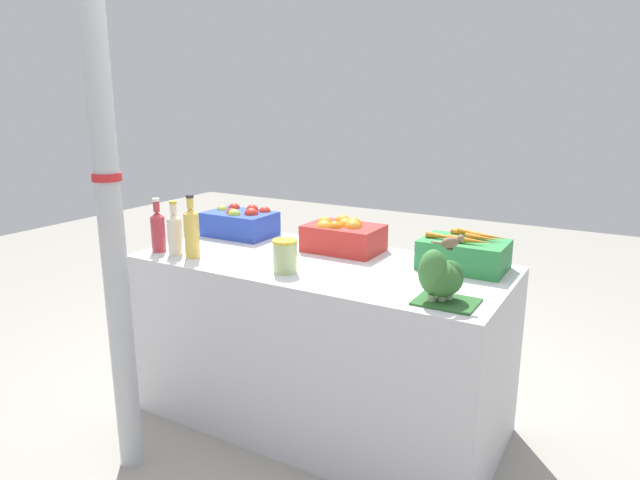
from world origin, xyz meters
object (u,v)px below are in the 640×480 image
object	(u,v)px
support_pole	(109,206)
juice_bottle_golden	(192,231)
orange_crate	(343,235)
juice_bottle_cloudy	(175,232)
sparrow_bird	(451,242)
broccoli_pile	(441,278)
apple_crate	(240,222)
carrot_crate	(464,253)
pickle_jar	(285,256)
juice_bottle_ruby	(158,230)

from	to	relation	value
support_pole	juice_bottle_golden	world-z (taller)	support_pole
orange_crate	juice_bottle_cloudy	world-z (taller)	juice_bottle_cloudy
juice_bottle_golden	sparrow_bird	xyz separation A→B (m)	(1.21, 0.01, 0.10)
orange_crate	broccoli_pile	xyz separation A→B (m)	(0.64, -0.45, 0.01)
support_pole	broccoli_pile	xyz separation A→B (m)	(1.17, 0.46, -0.23)
apple_crate	broccoli_pile	world-z (taller)	broccoli_pile
apple_crate	carrot_crate	bearing A→B (deg)	0.00
broccoli_pile	pickle_jar	xyz separation A→B (m)	(-0.69, 0.02, -0.02)
pickle_jar	juice_bottle_ruby	bearing A→B (deg)	-178.18
orange_crate	support_pole	bearing A→B (deg)	-120.48
carrot_crate	juice_bottle_cloudy	xyz separation A→B (m)	(-1.25, -0.45, 0.04)
orange_crate	broccoli_pile	world-z (taller)	broccoli_pile
carrot_crate	juice_bottle_cloudy	world-z (taller)	juice_bottle_cloudy
carrot_crate	pickle_jar	size ratio (longest dim) A/B	2.53
juice_bottle_ruby	juice_bottle_cloudy	xyz separation A→B (m)	(0.11, 0.00, 0.00)
juice_bottle_golden	orange_crate	bearing A→B (deg)	39.28
carrot_crate	sparrow_bird	size ratio (longest dim) A/B	3.17
support_pole	juice_bottle_cloudy	world-z (taller)	support_pole
juice_bottle_golden	sparrow_bird	distance (m)	1.22
juice_bottle_golden	broccoli_pile	bearing A→B (deg)	0.11
support_pole	sparrow_bird	xyz separation A→B (m)	(1.20, 0.47, -0.09)
apple_crate	orange_crate	world-z (taller)	orange_crate
support_pole	juice_bottle_ruby	distance (m)	0.56
support_pole	apple_crate	distance (m)	0.95
juice_bottle_cloudy	orange_crate	bearing A→B (deg)	34.43
juice_bottle_golden	juice_bottle_cloudy	bearing A→B (deg)	180.00
apple_crate	juice_bottle_golden	world-z (taller)	juice_bottle_golden
apple_crate	support_pole	bearing A→B (deg)	-84.40
broccoli_pile	juice_bottle_cloudy	xyz separation A→B (m)	(-1.29, -0.00, 0.01)
orange_crate	juice_bottle_cloudy	distance (m)	0.80
juice_bottle_cloudy	apple_crate	bearing A→B (deg)	85.86
juice_bottle_golden	support_pole	bearing A→B (deg)	-88.00
broccoli_pile	apple_crate	bearing A→B (deg)	160.32
apple_crate	juice_bottle_cloudy	size ratio (longest dim) A/B	1.39
pickle_jar	juice_bottle_cloudy	bearing A→B (deg)	-177.86
support_pole	orange_crate	bearing A→B (deg)	59.52
support_pole	broccoli_pile	distance (m)	1.28
juice_bottle_cloudy	juice_bottle_golden	world-z (taller)	juice_bottle_golden
juice_bottle_cloudy	juice_bottle_golden	xyz separation A→B (m)	(0.11, -0.00, 0.02)
apple_crate	pickle_jar	xyz separation A→B (m)	(0.57, -0.43, -0.00)
juice_bottle_ruby	carrot_crate	bearing A→B (deg)	18.50
support_pole	pickle_jar	world-z (taller)	support_pole
juice_bottle_cloudy	broccoli_pile	bearing A→B (deg)	0.10
carrot_crate	sparrow_bird	bearing A→B (deg)	-80.55
support_pole	juice_bottle_cloudy	xyz separation A→B (m)	(-0.12, 0.46, -0.21)
pickle_jar	support_pole	bearing A→B (deg)	-135.14
carrot_crate	juice_bottle_ruby	xyz separation A→B (m)	(-1.35, -0.45, 0.04)
juice_bottle_ruby	juice_bottle_cloudy	bearing A→B (deg)	0.00
orange_crate	carrot_crate	xyz separation A→B (m)	(0.59, 0.00, -0.01)
carrot_crate	apple_crate	bearing A→B (deg)	-180.00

